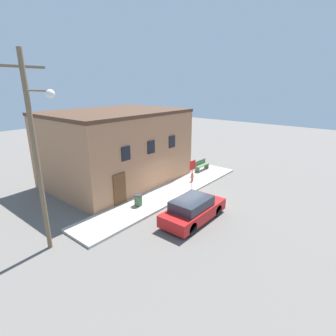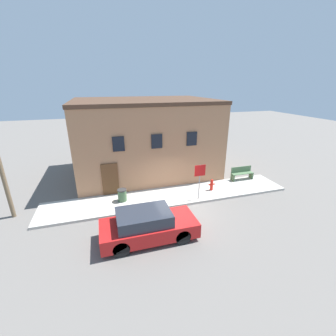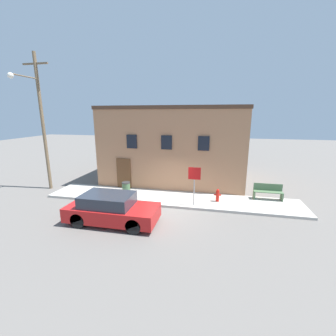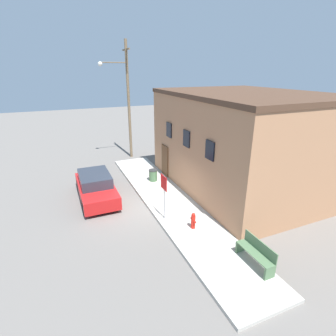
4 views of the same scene
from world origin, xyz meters
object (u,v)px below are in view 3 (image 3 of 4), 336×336
at_px(utility_pole, 40,118).
at_px(fire_hydrant, 218,195).
at_px(bench, 268,192).
at_px(stop_sign, 194,179).
at_px(trash_bin, 126,188).
at_px(parked_car, 111,209).

bearing_deg(utility_pole, fire_hydrant, -1.27).
bearing_deg(fire_hydrant, utility_pole, 178.73).
bearing_deg(bench, stop_sign, -156.32).
bearing_deg(stop_sign, utility_pole, 173.75).
height_order(fire_hydrant, trash_bin, fire_hydrant).
bearing_deg(parked_car, bench, 29.30).
relative_size(fire_hydrant, utility_pole, 0.09).
bearing_deg(stop_sign, parked_car, -144.94).
distance_m(fire_hydrant, trash_bin, 5.78).
bearing_deg(fire_hydrant, stop_sign, -146.32).
height_order(bench, parked_car, parked_car).
xyz_separation_m(fire_hydrant, parked_car, (-5.01, -3.47, 0.17)).
relative_size(fire_hydrant, stop_sign, 0.35).
relative_size(bench, trash_bin, 2.21).
xyz_separation_m(trash_bin, parked_car, (0.77, -3.69, 0.18)).
distance_m(trash_bin, parked_car, 3.78).
xyz_separation_m(trash_bin, utility_pole, (-5.80, 0.04, 4.37)).
xyz_separation_m(bench, utility_pole, (-14.53, -0.74, 4.27)).
relative_size(bench, utility_pole, 0.18).
distance_m(bench, trash_bin, 8.76).
bearing_deg(fire_hydrant, parked_car, -145.30).
height_order(stop_sign, parked_car, stop_sign).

